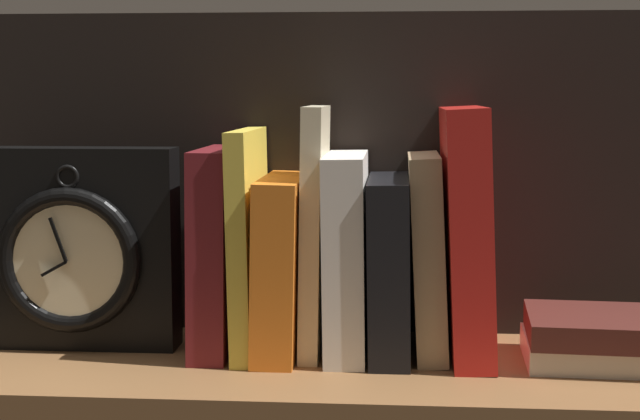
# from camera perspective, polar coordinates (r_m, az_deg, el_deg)

# --- Properties ---
(ground_plane) EXTENTS (0.86, 0.27, 0.03)m
(ground_plane) POSITION_cam_1_polar(r_m,az_deg,el_deg) (0.97, 0.91, -9.56)
(ground_plane) COLOR brown
(back_panel) EXTENTS (0.86, 0.01, 0.35)m
(back_panel) POSITION_cam_1_polar(r_m,az_deg,el_deg) (1.06, 1.37, 2.14)
(back_panel) COLOR black
(back_panel) RESTS_ON ground_plane
(book_maroon_dawkins) EXTENTS (0.04, 0.15, 0.21)m
(book_maroon_dawkins) POSITION_cam_1_polar(r_m,az_deg,el_deg) (1.00, -6.00, -2.33)
(book_maroon_dawkins) COLOR maroon
(book_maroon_dawkins) RESTS_ON ground_plane
(book_yellow_seinlanguage) EXTENTS (0.02, 0.16, 0.23)m
(book_yellow_seinlanguage) POSITION_cam_1_polar(r_m,az_deg,el_deg) (0.99, -4.21, -1.81)
(book_yellow_seinlanguage) COLOR gold
(book_yellow_seinlanguage) RESTS_ON ground_plane
(book_orange_pandolfini) EXTENTS (0.05, 0.17, 0.18)m
(book_orange_pandolfini) POSITION_cam_1_polar(r_m,az_deg,el_deg) (0.99, -2.26, -3.21)
(book_orange_pandolfini) COLOR orange
(book_orange_pandolfini) RESTS_ON ground_plane
(book_cream_twain) EXTENTS (0.02, 0.12, 0.25)m
(book_cream_twain) POSITION_cam_1_polar(r_m,az_deg,el_deg) (0.98, -0.33, -1.19)
(book_cream_twain) COLOR beige
(book_cream_twain) RESTS_ON ground_plane
(book_white_catcher) EXTENTS (0.04, 0.15, 0.20)m
(book_white_catcher) POSITION_cam_1_polar(r_m,az_deg,el_deg) (0.98, 1.58, -2.59)
(book_white_catcher) COLOR silver
(book_white_catcher) RESTS_ON ground_plane
(book_black_skeptic) EXTENTS (0.04, 0.16, 0.18)m
(book_black_skeptic) POSITION_cam_1_polar(r_m,az_deg,el_deg) (0.98, 4.10, -3.29)
(book_black_skeptic) COLOR black
(book_black_skeptic) RESTS_ON ground_plane
(book_tan_shortstories) EXTENTS (0.04, 0.13, 0.20)m
(book_tan_shortstories) POSITION_cam_1_polar(r_m,az_deg,el_deg) (0.98, 6.34, -2.64)
(book_tan_shortstories) COLOR tan
(book_tan_shortstories) RESTS_ON ground_plane
(book_red_requiem) EXTENTS (0.05, 0.17, 0.25)m
(book_red_requiem) POSITION_cam_1_polar(r_m,az_deg,el_deg) (0.98, 8.60, -1.30)
(book_red_requiem) COLOR red
(book_red_requiem) RESTS_ON ground_plane
(framed_clock) EXTENTS (0.21, 0.06, 0.21)m
(framed_clock) POSITION_cam_1_polar(r_m,az_deg,el_deg) (1.03, -14.19, -2.31)
(framed_clock) COLOR black
(framed_clock) RESTS_ON ground_plane
(book_stack_side) EXTENTS (0.17, 0.13, 0.05)m
(book_stack_side) POSITION_cam_1_polar(r_m,az_deg,el_deg) (0.99, 16.78, -7.28)
(book_stack_side) COLOR beige
(book_stack_side) RESTS_ON ground_plane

